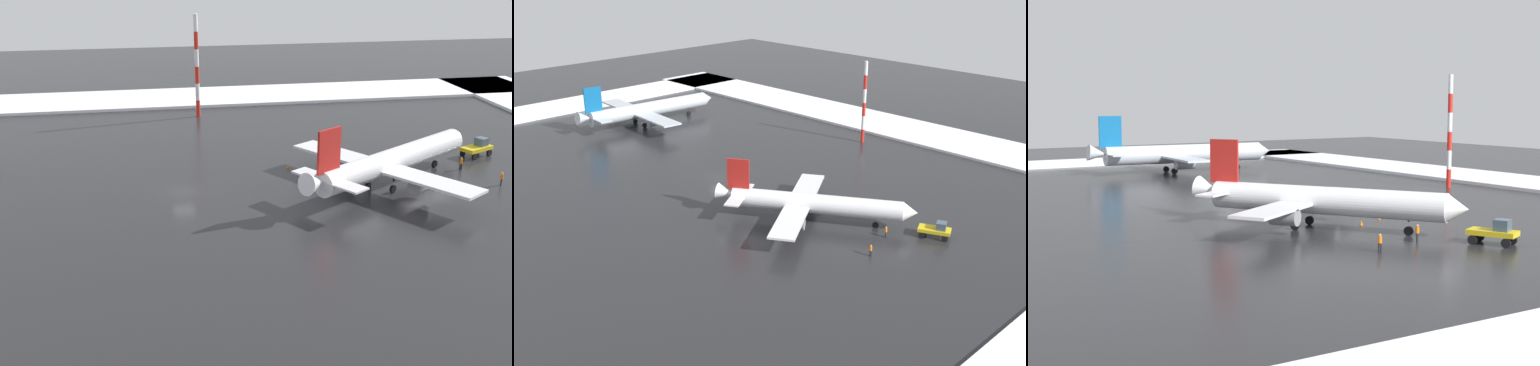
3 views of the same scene
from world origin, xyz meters
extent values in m
plane|color=#232326|center=(0.00, 0.00, 0.00)|extent=(240.00, 240.00, 0.00)
cube|color=white|center=(0.00, -50.00, 0.27)|extent=(152.00, 16.00, 0.54)
cylinder|color=white|center=(-25.66, 1.85, 3.06)|extent=(23.77, 16.42, 2.97)
cone|color=white|center=(-37.64, -5.66, 3.06)|extent=(3.27, 3.50, 2.82)
cone|color=white|center=(-13.52, 9.45, 3.58)|extent=(3.98, 3.79, 2.89)
cube|color=white|center=(-19.64, -2.83, 2.79)|extent=(9.28, 11.66, 0.31)
cylinder|color=gray|center=(-20.93, -1.58, 1.92)|extent=(3.44, 3.06, 1.75)
cube|color=white|center=(-27.24, 9.31, 2.79)|extent=(9.28, 11.66, 0.31)
cylinder|color=gray|center=(-26.68, 7.59, 1.92)|extent=(3.44, 3.06, 1.75)
cube|color=red|center=(-15.30, 8.34, 6.81)|extent=(3.13, 2.12, 4.89)
cube|color=white|center=(-14.05, 6.02, 3.40)|extent=(4.15, 4.76, 0.21)
cube|color=white|center=(-16.83, 10.46, 3.40)|extent=(4.15, 4.76, 0.21)
cylinder|color=black|center=(-33.42, -3.02, 1.75)|extent=(0.21, 0.21, 0.61)
cylinder|color=black|center=(-33.42, -3.02, 0.48)|extent=(0.98, 0.77, 0.96)
cylinder|color=black|center=(-22.42, 1.61, 1.75)|extent=(0.21, 0.21, 0.61)
cylinder|color=black|center=(-22.42, 1.61, 0.48)|extent=(0.98, 0.77, 0.96)
cylinder|color=black|center=(-24.46, 4.87, 1.75)|extent=(0.21, 0.21, 0.61)
cylinder|color=black|center=(-24.46, 4.87, 0.48)|extent=(0.98, 0.77, 0.96)
cube|color=gold|center=(-41.29, -6.59, 1.15)|extent=(5.10, 3.90, 0.50)
cube|color=#3F5160|center=(-42.13, -6.96, 1.95)|extent=(1.89, 1.94, 1.10)
cylinder|color=black|center=(-42.35, -8.15, 0.45)|extent=(0.95, 0.66, 0.90)
cylinder|color=black|center=(-43.17, -6.35, 0.45)|extent=(0.95, 0.66, 0.90)
cylinder|color=black|center=(-39.42, -6.82, 0.45)|extent=(0.95, 0.66, 0.90)
cylinder|color=black|center=(-40.23, -5.02, 0.45)|extent=(0.95, 0.66, 0.90)
cylinder|color=black|center=(-38.54, 4.78, 0.42)|extent=(0.16, 0.16, 0.85)
cylinder|color=black|center=(-38.42, 4.93, 0.42)|extent=(0.16, 0.16, 0.85)
cylinder|color=orange|center=(-38.48, 4.85, 1.16)|extent=(0.36, 0.36, 0.62)
sphere|color=tan|center=(-38.48, 4.85, 1.59)|extent=(0.24, 0.24, 0.24)
cylinder|color=black|center=(-36.44, -1.42, 0.42)|extent=(0.16, 0.16, 0.85)
cylinder|color=black|center=(-36.34, -1.59, 0.42)|extent=(0.16, 0.16, 0.85)
cylinder|color=orange|center=(-36.39, -1.50, 1.16)|extent=(0.36, 0.36, 0.62)
sphere|color=tan|center=(-36.39, -1.50, 1.59)|extent=(0.24, 0.24, 0.24)
cylinder|color=black|center=(-22.26, 3.16, 0.42)|extent=(0.16, 0.16, 0.85)
cylinder|color=black|center=(-22.13, 3.31, 0.42)|extent=(0.16, 0.16, 0.85)
cylinder|color=orange|center=(-22.20, 3.24, 1.16)|extent=(0.36, 0.36, 0.62)
sphere|color=tan|center=(-22.20, 3.24, 1.59)|extent=(0.24, 0.24, 0.24)
cylinder|color=red|center=(-5.29, -35.92, 1.44)|extent=(0.70, 0.70, 2.88)
cylinder|color=white|center=(-5.29, -35.92, 4.33)|extent=(0.70, 0.70, 2.88)
cylinder|color=red|center=(-5.29, -35.92, 7.21)|extent=(0.70, 0.70, 2.88)
cylinder|color=white|center=(-5.29, -35.92, 10.09)|extent=(0.70, 0.70, 2.88)
cylinder|color=red|center=(-5.29, -35.92, 12.98)|extent=(0.70, 0.70, 2.88)
cylinder|color=white|center=(-5.29, -35.92, 15.86)|extent=(0.70, 0.70, 2.88)
cone|color=orange|center=(-25.67, -3.02, 0.28)|extent=(0.36, 0.36, 0.55)
cone|color=orange|center=(-23.49, -7.31, 0.28)|extent=(0.36, 0.36, 0.55)
cone|color=orange|center=(-14.26, -6.24, 0.28)|extent=(0.36, 0.36, 0.55)
camera|label=1|loc=(4.44, 71.93, 27.41)|focal=45.00mm
camera|label=2|loc=(-84.89, 69.67, 41.00)|focal=45.00mm
camera|label=3|loc=(-92.62, 49.52, 14.08)|focal=55.00mm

